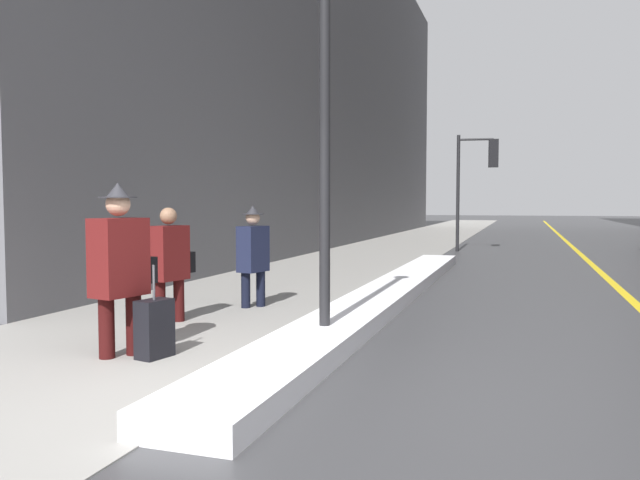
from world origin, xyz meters
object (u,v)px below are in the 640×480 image
(lamp_post, at_px, (325,76))
(pedestrian_nearside, at_px, (170,259))
(traffic_light_near, at_px, (480,167))
(pedestrian_trailing, at_px, (120,263))
(rolling_suitcase, at_px, (155,329))
(pedestrian_in_glasses, at_px, (253,252))

(lamp_post, distance_m, pedestrian_nearside, 3.17)
(traffic_light_near, relative_size, pedestrian_trailing, 2.13)
(rolling_suitcase, bearing_deg, pedestrian_in_glasses, -161.70)
(pedestrian_trailing, distance_m, rolling_suitcase, 0.75)
(pedestrian_trailing, distance_m, pedestrian_in_glasses, 3.18)
(pedestrian_trailing, relative_size, pedestrian_in_glasses, 1.15)
(pedestrian_trailing, xyz_separation_m, pedestrian_in_glasses, (0.03, 3.17, -0.13))
(lamp_post, distance_m, rolling_suitcase, 3.21)
(lamp_post, height_order, pedestrian_trailing, lamp_post)
(pedestrian_trailing, relative_size, rolling_suitcase, 1.86)
(pedestrian_nearside, xyz_separation_m, rolling_suitcase, (0.87, -1.70, -0.53))
(pedestrian_trailing, height_order, pedestrian_nearside, pedestrian_trailing)
(pedestrian_in_glasses, bearing_deg, traffic_light_near, -178.83)
(pedestrian_trailing, bearing_deg, pedestrian_nearside, -151.35)
(traffic_light_near, xyz_separation_m, pedestrian_nearside, (-2.99, -13.73, -1.89))
(lamp_post, height_order, traffic_light_near, lamp_post)
(lamp_post, bearing_deg, traffic_light_near, 87.25)
(pedestrian_trailing, relative_size, pedestrian_nearside, 1.17)
(pedestrian_in_glasses, bearing_deg, pedestrian_trailing, 11.80)
(lamp_post, bearing_deg, pedestrian_trailing, -146.58)
(pedestrian_trailing, xyz_separation_m, pedestrian_nearside, (-0.51, 1.76, -0.13))
(traffic_light_near, distance_m, pedestrian_in_glasses, 12.70)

